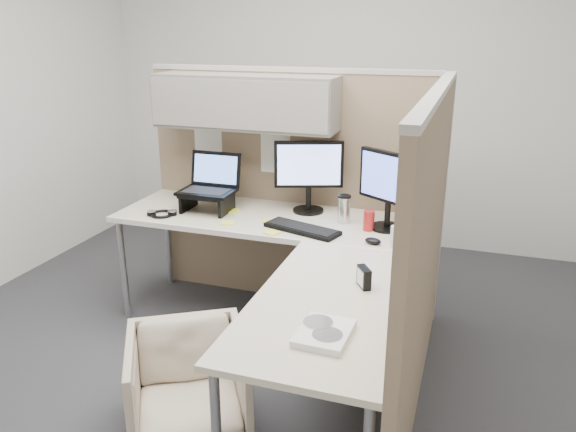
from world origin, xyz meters
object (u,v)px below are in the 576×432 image
(desk, at_px, (285,251))
(office_chair, at_px, (188,380))
(keyboard, at_px, (302,229))
(monitor_left, at_px, (309,171))

(desk, height_order, office_chair, desk)
(keyboard, bearing_deg, desk, -80.26)
(monitor_left, height_order, keyboard, monitor_left)
(office_chair, height_order, keyboard, keyboard)
(desk, height_order, keyboard, keyboard)
(monitor_left, bearing_deg, desk, -105.29)
(keyboard, bearing_deg, office_chair, -87.94)
(monitor_left, bearing_deg, office_chair, -117.42)
(desk, xyz_separation_m, office_chair, (-0.23, -0.75, -0.41))
(desk, distance_m, keyboard, 0.24)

